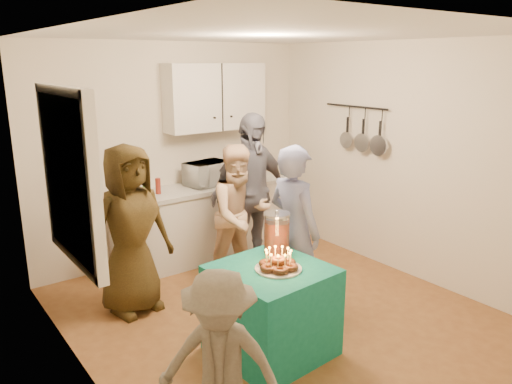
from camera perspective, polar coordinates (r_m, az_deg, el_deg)
floor at (r=5.00m, az=2.47°, el=-13.70°), size 4.00×4.00×0.00m
ceiling at (r=4.39m, az=2.86°, el=17.62°), size 4.00×4.00×0.00m
back_wall at (r=6.16m, az=-9.22°, el=4.51°), size 3.60×3.60×0.00m
left_wall at (r=3.70m, az=-19.57°, el=-3.15°), size 4.00×4.00×0.00m
right_wall at (r=5.80m, az=16.58°, el=3.44°), size 4.00×4.00×0.00m
window_night at (r=3.92m, az=-20.79°, el=1.53°), size 0.04×1.00×1.20m
counter at (r=6.22m, az=-5.96°, el=-3.57°), size 2.20×0.58×0.86m
countertop at (r=6.09m, az=-6.08°, el=0.50°), size 2.24×0.62×0.05m
upper_cabinet at (r=6.20m, az=-4.65°, el=10.77°), size 1.30×0.30×0.80m
pot_rack at (r=6.13m, az=11.10°, el=7.22°), size 0.12×1.00×0.60m
microwave at (r=6.08m, az=-5.59°, el=2.12°), size 0.56×0.42×0.28m
party_table at (r=4.25m, az=1.76°, el=-13.36°), size 0.91×0.91×0.76m
donut_cake at (r=4.02m, az=2.57°, el=-7.66°), size 0.38×0.38×0.18m
punch_jar at (r=4.33m, az=2.38°, el=-4.82°), size 0.22×0.22×0.34m
man_birthday at (r=4.74m, az=4.35°, el=-4.43°), size 0.44×0.63×1.65m
woman_back_left at (r=4.89m, az=-14.16°, el=-4.21°), size 0.87×0.63×1.65m
woman_back_center at (r=5.37m, az=-1.82°, el=-2.67°), size 0.78×0.63×1.54m
woman_back_right at (r=5.64m, az=-0.64°, el=-0.22°), size 1.11×0.54×1.84m
child_near_left at (r=3.17m, az=-4.13°, el=-19.26°), size 0.87×0.90×1.23m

